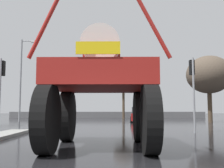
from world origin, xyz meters
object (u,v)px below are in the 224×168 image
bare_tree_far_center (123,83)px  sedan_ahead (140,115)px  oversize_sprayer (101,87)px  streetlight_far_left (22,76)px  traffic_signal_near_right (192,78)px  bare_tree_right (209,75)px  traffic_signal_near_left (1,79)px

bare_tree_far_center → sedan_ahead: bearing=-83.3°
oversize_sprayer → streetlight_far_left: (-8.85, 17.77, 2.60)m
traffic_signal_near_right → streetlight_far_left: 18.60m
traffic_signal_near_right → bare_tree_right: bare_tree_right is taller
bare_tree_right → bare_tree_far_center: size_ratio=1.06×
traffic_signal_near_right → sedan_ahead: bearing=97.4°
bare_tree_right → traffic_signal_near_left: bearing=-144.7°
traffic_signal_near_left → traffic_signal_near_right: size_ratio=0.99×
streetlight_far_left → bare_tree_far_center: 14.73m
oversize_sprayer → sedan_ahead: size_ratio=1.27×
traffic_signal_near_left → bare_tree_far_center: bare_tree_far_center is taller
traffic_signal_near_left → bare_tree_right: (15.81, 11.20, 1.68)m
streetlight_far_left → oversize_sprayer: bearing=-63.5°
oversize_sprayer → sedan_ahead: 17.89m
sedan_ahead → traffic_signal_near_left: 15.35m
sedan_ahead → bare_tree_right: (6.74, -0.97, 3.96)m
oversize_sprayer → streetlight_far_left: 20.02m
bare_tree_right → bare_tree_far_center: (-7.92, 11.02, 0.21)m
oversize_sprayer → bare_tree_far_center: bearing=-3.5°
streetlight_far_left → bare_tree_far_center: bearing=41.8°
sedan_ahead → oversize_sprayer: bearing=175.8°
traffic_signal_near_left → streetlight_far_left: bearing=104.0°
bare_tree_right → bare_tree_far_center: bare_tree_right is taller
oversize_sprayer → bare_tree_right: 19.55m
traffic_signal_near_right → streetlight_far_left: bearing=138.0°
bare_tree_right → streetlight_far_left: bearing=176.4°
traffic_signal_near_right → bare_tree_right: bearing=65.3°
sedan_ahead → traffic_signal_near_right: traffic_signal_near_right is taller
sedan_ahead → traffic_signal_near_left: traffic_signal_near_left is taller
oversize_sprayer → bare_tree_far_center: 27.80m
bare_tree_far_center → streetlight_far_left: bearing=-138.2°
bare_tree_far_center → oversize_sprayer: bearing=-94.4°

